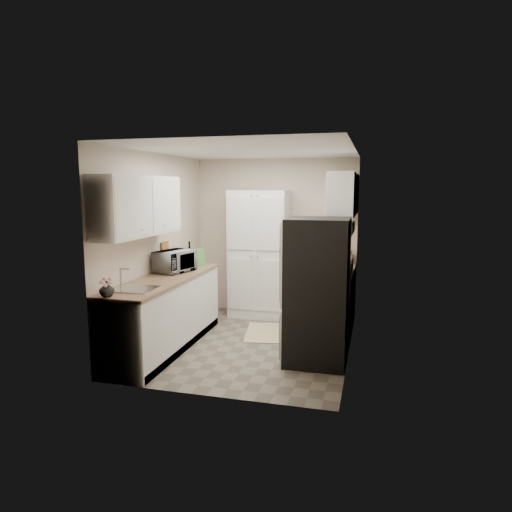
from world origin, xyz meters
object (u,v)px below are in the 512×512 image
Objects in this scene: pantry_cabinet at (259,254)px; electric_range at (327,305)px; microwave at (175,261)px; wine_bottle at (190,255)px; toaster_oven at (342,256)px; refrigerator at (317,291)px.

pantry_cabinet is 1.58m from electric_range.
microwave is (-1.99, -0.44, 0.59)m from electric_range.
electric_range is 2.16× the size of microwave.
wine_bottle is 2.26m from toaster_oven.
pantry_cabinet is 1.21m from wine_bottle.
microwave is at bearing -120.99° from pantry_cabinet.
toaster_oven is at bearing 22.29° from wine_bottle.
refrigerator reaches higher than microwave.
refrigerator is 1.70m from toaster_oven.
electric_range is 2.13m from microwave.
microwave is at bearing 169.60° from refrigerator.
pantry_cabinet reaches higher than microwave.
toaster_oven is (1.29, -0.04, 0.03)m from pantry_cabinet.
toaster_oven is at bearing -1.71° from pantry_cabinet.
pantry_cabinet is at bearing 48.15° from wine_bottle.
wine_bottle reaches higher than microwave.
microwave is at bearing -92.07° from wine_bottle.
electric_range is at bearing 87.52° from refrigerator.
toaster_oven is at bearing 84.92° from refrigerator.
microwave is 1.40× the size of toaster_oven.
wine_bottle is at bearing 13.14° from microwave.
pantry_cabinet is 6.08× the size of wine_bottle.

